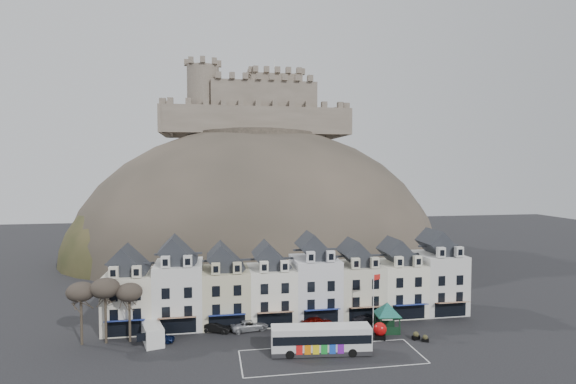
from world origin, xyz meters
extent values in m
plane|color=black|center=(0.00, 0.00, 0.00)|extent=(300.00, 300.00, 0.00)
cube|color=silver|center=(2.00, 1.25, 0.00)|extent=(22.00, 7.50, 0.01)
cube|color=silver|center=(-23.80, 16.00, 4.00)|extent=(6.80, 8.00, 8.00)
cube|color=#212329|center=(-23.80, 16.00, 9.20)|extent=(6.80, 5.76, 2.80)
cube|color=silver|center=(-25.30, 12.40, 8.90)|extent=(1.20, 0.80, 1.60)
cube|color=silver|center=(-22.30, 12.40, 8.90)|extent=(1.20, 0.80, 1.60)
cube|color=black|center=(-23.80, 11.97, 1.30)|extent=(5.10, 0.06, 2.20)
cube|color=navy|center=(-23.80, 11.30, 2.60)|extent=(5.10, 1.29, 0.43)
cube|color=silver|center=(-17.00, 16.00, 4.60)|extent=(6.80, 8.00, 9.20)
cube|color=#212329|center=(-17.00, 16.00, 10.40)|extent=(6.80, 5.76, 2.80)
cube|color=silver|center=(-18.50, 12.40, 10.10)|extent=(1.20, 0.80, 1.60)
cube|color=silver|center=(-15.50, 12.40, 10.10)|extent=(1.20, 0.80, 1.60)
cube|color=black|center=(-17.00, 11.97, 1.30)|extent=(5.10, 0.06, 2.20)
cube|color=maroon|center=(-17.00, 11.30, 2.60)|extent=(5.10, 1.29, 0.43)
cube|color=beige|center=(-10.20, 16.00, 4.00)|extent=(6.80, 8.00, 8.00)
cube|color=#212329|center=(-10.20, 16.00, 9.20)|extent=(6.80, 5.76, 2.80)
cube|color=beige|center=(-11.70, 12.40, 8.90)|extent=(1.20, 0.80, 1.60)
cube|color=beige|center=(-8.70, 12.40, 8.90)|extent=(1.20, 0.80, 1.60)
cube|color=black|center=(-10.20, 11.97, 1.30)|extent=(5.10, 0.06, 2.20)
cube|color=navy|center=(-10.20, 11.30, 2.60)|extent=(5.10, 1.29, 0.43)
cube|color=white|center=(-3.40, 16.00, 4.00)|extent=(6.80, 8.00, 8.00)
cube|color=#212329|center=(-3.40, 16.00, 9.20)|extent=(6.80, 5.76, 2.80)
cube|color=white|center=(-4.90, 12.40, 8.90)|extent=(1.20, 0.80, 1.60)
cube|color=white|center=(-1.90, 12.40, 8.90)|extent=(1.20, 0.80, 1.60)
cube|color=black|center=(-3.40, 11.97, 1.30)|extent=(5.10, 0.06, 2.20)
cube|color=maroon|center=(-3.40, 11.30, 2.60)|extent=(5.10, 1.29, 0.43)
cube|color=silver|center=(3.40, 16.00, 4.60)|extent=(6.80, 8.00, 9.20)
cube|color=#212329|center=(3.40, 16.00, 10.40)|extent=(6.80, 5.76, 2.80)
cube|color=silver|center=(1.90, 12.40, 10.10)|extent=(1.20, 0.80, 1.60)
cube|color=silver|center=(4.90, 12.40, 10.10)|extent=(1.20, 0.80, 1.60)
cube|color=black|center=(3.40, 11.97, 1.30)|extent=(5.10, 0.06, 2.20)
cube|color=navy|center=(3.40, 11.30, 2.60)|extent=(5.10, 1.29, 0.43)
cube|color=beige|center=(10.20, 16.00, 4.00)|extent=(6.80, 8.00, 8.00)
cube|color=#212329|center=(10.20, 16.00, 9.20)|extent=(6.80, 5.76, 2.80)
cube|color=beige|center=(8.70, 12.40, 8.90)|extent=(1.20, 0.80, 1.60)
cube|color=beige|center=(11.70, 12.40, 8.90)|extent=(1.20, 0.80, 1.60)
cube|color=black|center=(10.20, 11.97, 1.30)|extent=(5.10, 0.06, 2.20)
cube|color=maroon|center=(10.20, 11.30, 2.60)|extent=(5.10, 1.29, 0.43)
cube|color=white|center=(17.00, 16.00, 4.00)|extent=(6.80, 8.00, 8.00)
cube|color=#212329|center=(17.00, 16.00, 9.20)|extent=(6.80, 5.76, 2.80)
cube|color=white|center=(15.50, 12.40, 8.90)|extent=(1.20, 0.80, 1.60)
cube|color=white|center=(18.50, 12.40, 8.90)|extent=(1.20, 0.80, 1.60)
cube|color=black|center=(17.00, 11.97, 1.30)|extent=(5.10, 0.06, 2.20)
cube|color=navy|center=(17.00, 11.30, 2.60)|extent=(5.10, 1.29, 0.43)
cube|color=silver|center=(23.80, 16.00, 4.60)|extent=(6.80, 8.00, 9.20)
cube|color=#212329|center=(23.80, 16.00, 10.40)|extent=(6.80, 5.76, 2.80)
cube|color=silver|center=(22.30, 12.40, 10.10)|extent=(1.20, 0.80, 1.60)
cube|color=silver|center=(25.30, 12.40, 10.10)|extent=(1.20, 0.80, 1.60)
cube|color=black|center=(23.80, 11.97, 1.30)|extent=(5.10, 0.06, 2.20)
cube|color=maroon|center=(23.80, 11.30, 2.60)|extent=(5.10, 1.29, 0.43)
ellipsoid|color=#322F27|center=(0.00, 70.00, 0.00)|extent=(96.00, 76.00, 68.00)
ellipsoid|color=#2B3219|center=(-22.00, 64.00, 0.00)|extent=(52.00, 44.00, 42.00)
ellipsoid|color=#322F27|center=(24.00, 74.00, 0.00)|extent=(56.00, 48.00, 46.00)
ellipsoid|color=#2B3219|center=(-4.00, 56.00, 0.00)|extent=(40.00, 28.00, 28.00)
ellipsoid|color=#322F27|center=(10.00, 58.00, 0.00)|extent=(36.00, 28.00, 24.00)
cylinder|color=#322F27|center=(0.00, 70.00, 31.00)|extent=(30.00, 30.00, 3.00)
cube|color=#62574B|center=(0.00, 66.00, 35.50)|extent=(48.00, 2.20, 7.00)
cube|color=#62574B|center=(0.00, 86.00, 35.50)|extent=(48.00, 2.20, 7.00)
cube|color=#62574B|center=(-24.00, 76.00, 35.50)|extent=(2.20, 22.00, 7.00)
cube|color=#62574B|center=(24.00, 76.00, 35.50)|extent=(2.20, 22.00, 7.00)
cube|color=#62574B|center=(2.00, 76.00, 41.00)|extent=(28.00, 18.00, 10.00)
cube|color=#62574B|center=(6.00, 78.00, 42.50)|extent=(14.00, 12.00, 13.00)
cylinder|color=#62574B|center=(-14.00, 72.00, 41.00)|extent=(8.40, 8.40, 18.00)
cylinder|color=silver|center=(6.00, 78.00, 51.50)|extent=(0.16, 0.16, 5.00)
cylinder|color=#352B21|center=(-29.00, 10.50, 2.87)|extent=(0.32, 0.32, 5.74)
ellipsoid|color=#383028|center=(-29.00, 10.50, 6.97)|extent=(3.61, 3.61, 2.54)
cylinder|color=#352B21|center=(-26.00, 10.50, 3.01)|extent=(0.32, 0.32, 6.02)
ellipsoid|color=#383028|center=(-26.00, 10.50, 7.31)|extent=(3.78, 3.78, 2.67)
cylinder|color=#352B21|center=(-23.00, 10.50, 2.73)|extent=(0.32, 0.32, 5.46)
ellipsoid|color=#383028|center=(-23.00, 10.50, 6.63)|extent=(3.43, 3.43, 2.42)
cube|color=#262628|center=(0.98, 2.45, 0.39)|extent=(12.54, 4.13, 0.56)
cube|color=silver|center=(0.98, 2.45, 2.02)|extent=(12.53, 4.08, 2.82)
cube|color=black|center=(0.98, 2.45, 2.18)|extent=(12.29, 4.14, 1.06)
cube|color=silver|center=(0.98, 2.45, 3.30)|extent=(12.27, 3.94, 0.28)
cube|color=orange|center=(7.05, 1.81, 3.11)|extent=(0.21, 1.34, 0.31)
cylinder|color=black|center=(4.52, 0.80, 0.50)|extent=(1.11, 0.47, 1.07)
cylinder|color=black|center=(4.79, 3.32, 0.50)|extent=(1.11, 0.47, 1.07)
cylinder|color=black|center=(-3.06, 1.61, 0.50)|extent=(1.11, 0.47, 1.07)
cylinder|color=black|center=(-2.80, 4.12, 0.50)|extent=(1.11, 0.47, 1.07)
cube|color=black|center=(10.78, 9.61, 1.19)|extent=(0.16, 0.16, 2.39)
cube|color=black|center=(13.45, 9.34, 1.19)|extent=(0.16, 0.16, 2.39)
cube|color=black|center=(10.51, 6.94, 1.19)|extent=(0.16, 0.16, 2.39)
cube|color=black|center=(13.18, 6.66, 1.19)|extent=(0.16, 0.16, 2.39)
cube|color=black|center=(11.98, 8.14, 2.39)|extent=(3.60, 3.60, 0.12)
cone|color=#13564B|center=(11.98, 8.14, 3.28)|extent=(6.55, 6.55, 1.79)
cube|color=black|center=(10.00, 5.81, 0.29)|extent=(1.92, 1.92, 0.57)
sphere|color=#B50A0A|center=(10.00, 5.81, 1.32)|extent=(1.79, 1.79, 1.79)
cylinder|color=silver|center=(9.86, 8.02, 4.22)|extent=(0.13, 0.13, 8.43)
cube|color=red|center=(10.41, 8.21, 7.80)|extent=(1.11, 0.41, 0.74)
cube|color=silver|center=(-20.01, 9.64, 1.19)|extent=(3.58, 5.64, 2.38)
cube|color=black|center=(-20.01, 9.64, 1.65)|extent=(2.10, 0.66, 1.02)
cube|color=black|center=(15.51, 3.75, 0.23)|extent=(1.05, 0.81, 0.47)
sphere|color=#2B3219|center=(15.51, 3.75, 0.61)|extent=(0.66, 0.66, 0.66)
cube|color=black|center=(14.67, 4.70, 0.27)|extent=(1.20, 0.88, 0.54)
sphere|color=#2B3219|center=(14.67, 4.70, 0.70)|extent=(0.75, 0.75, 0.75)
imported|color=#0C173D|center=(-19.09, 9.50, 0.65)|extent=(4.01, 2.02, 1.31)
imported|color=black|center=(-11.67, 12.00, 0.69)|extent=(4.43, 3.09, 1.39)
imported|color=#9EA0A6|center=(-7.05, 12.00, 0.75)|extent=(5.72, 3.47, 1.51)
imported|color=silver|center=(-0.40, 9.50, 0.64)|extent=(4.76, 3.32, 1.28)
imported|color=#640905|center=(2.66, 11.41, 0.77)|extent=(4.71, 2.30, 1.55)
imported|color=black|center=(10.00, 11.56, 0.63)|extent=(3.95, 1.79, 1.26)
camera|label=1|loc=(-12.34, -50.51, 22.89)|focal=28.00mm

